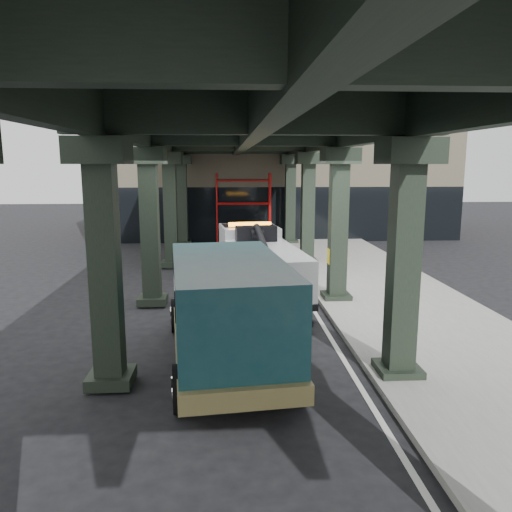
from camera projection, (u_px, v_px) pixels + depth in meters
name	position (u px, v px, depth m)	size (l,w,h in m)	color
ground	(262.00, 322.00, 14.40)	(90.00, 90.00, 0.00)	black
sidewalk	(392.00, 299.00, 16.62)	(5.00, 40.00, 0.15)	gray
lane_stripe	(309.00, 302.00, 16.46)	(0.12, 38.00, 0.01)	silver
viaduct	(245.00, 132.00, 15.34)	(7.40, 32.00, 6.40)	black
building	(270.00, 172.00, 33.42)	(22.00, 10.00, 8.00)	#C6B793
scaffolding	(243.00, 207.00, 28.39)	(3.08, 0.88, 4.00)	red
tow_truck	(258.00, 260.00, 17.42)	(2.91, 7.68, 2.46)	black
towed_van	(227.00, 308.00, 11.05)	(3.05, 6.42, 2.52)	#11393F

